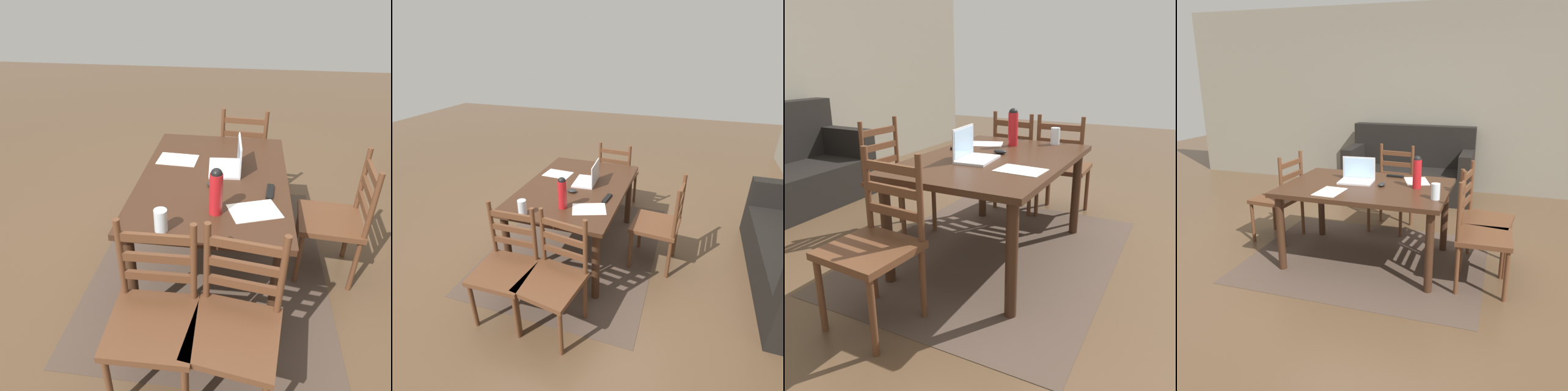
{
  "view_description": "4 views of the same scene",
  "coord_description": "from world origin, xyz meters",
  "views": [
    {
      "loc": [
        2.32,
        0.18,
        1.98
      ],
      "look_at": [
        0.08,
        -0.12,
        0.63
      ],
      "focal_mm": 34.32,
      "sensor_mm": 36.0,
      "label": 1
    },
    {
      "loc": [
        2.68,
        1.04,
        2.09
      ],
      "look_at": [
        -0.1,
        0.1,
        0.61
      ],
      "focal_mm": 28.39,
      "sensor_mm": 36.0,
      "label": 2
    },
    {
      "loc": [
        -2.57,
        -1.21,
        1.4
      ],
      "look_at": [
        -0.13,
        0.04,
        0.5
      ],
      "focal_mm": 37.86,
      "sensor_mm": 36.0,
      "label": 3
    },
    {
      "loc": [
        1.15,
        -3.4,
        1.75
      ],
      "look_at": [
        0.07,
        -0.03,
        0.66
      ],
      "focal_mm": 37.09,
      "sensor_mm": 36.0,
      "label": 4
    }
  ],
  "objects": [
    {
      "name": "dining_table",
      "position": [
        0.0,
        0.0,
        0.66
      ],
      "size": [
        1.51,
        1.03,
        0.74
      ],
      "color": "#382114",
      "rests_on": "ground"
    },
    {
      "name": "tv_remote",
      "position": [
        0.17,
        0.38,
        0.75
      ],
      "size": [
        0.17,
        0.06,
        0.02
      ],
      "primitive_type": "cube",
      "rotation": [
        0.0,
        0.0,
        1.48
      ],
      "color": "black",
      "rests_on": "dining_table"
    },
    {
      "name": "area_rug",
      "position": [
        0.0,
        0.0,
        0.0
      ],
      "size": [
        2.23,
        1.73,
        0.01
      ],
      "primitive_type": "cube",
      "color": "#47382D",
      "rests_on": "ground"
    },
    {
      "name": "chair_left_far",
      "position": [
        -1.04,
        0.2,
        0.46
      ],
      "size": [
        0.47,
        0.47,
        0.95
      ],
      "color": "#56331E",
      "rests_on": "ground"
    },
    {
      "name": "laptop",
      "position": [
        -0.13,
        0.11,
        0.8
      ],
      "size": [
        0.34,
        0.24,
        0.23
      ],
      "color": "silver",
      "rests_on": "dining_table"
    },
    {
      "name": "ground_plane",
      "position": [
        0.0,
        0.0,
        0.0
      ],
      "size": [
        14.0,
        14.0,
        0.0
      ],
      "primitive_type": "plane",
      "color": "brown"
    },
    {
      "name": "computer_mouse",
      "position": [
        0.14,
        0.02,
        0.76
      ],
      "size": [
        0.06,
        0.1,
        0.03
      ],
      "primitive_type": "ellipsoid",
      "rotation": [
        0.0,
        0.0,
        -0.02
      ],
      "color": "black",
      "rests_on": "dining_table"
    },
    {
      "name": "paper_stack_left",
      "position": [
        -0.24,
        -0.3,
        0.75
      ],
      "size": [
        0.23,
        0.31,
        0.0
      ],
      "primitive_type": "cube",
      "rotation": [
        0.0,
        0.0,
        -0.06
      ],
      "color": "white",
      "rests_on": "dining_table"
    },
    {
      "name": "drinking_glass",
      "position": [
        0.67,
        -0.23,
        0.81
      ],
      "size": [
        0.07,
        0.07,
        0.13
      ],
      "primitive_type": "cylinder",
      "color": "silver",
      "rests_on": "dining_table"
    },
    {
      "name": "chair_far_head",
      "position": [
        0.0,
        0.88,
        0.46
      ],
      "size": [
        0.47,
        0.47,
        0.95
      ],
      "color": "#56331E",
      "rests_on": "ground"
    },
    {
      "name": "chair_right_near",
      "position": [
        1.04,
        -0.21,
        0.46
      ],
      "size": [
        0.45,
        0.45,
        0.95
      ],
      "color": "#56331E",
      "rests_on": "ground"
    },
    {
      "name": "water_bottle",
      "position": [
        0.46,
        0.05,
        0.9
      ],
      "size": [
        0.08,
        0.08,
        0.3
      ],
      "color": "red",
      "rests_on": "dining_table"
    },
    {
      "name": "chair_right_far",
      "position": [
        1.04,
        0.21,
        0.46
      ],
      "size": [
        0.5,
        0.5,
        0.95
      ],
      "color": "#56331E",
      "rests_on": "ground"
    },
    {
      "name": "paper_stack_right",
      "position": [
        0.41,
        0.28,
        0.75
      ],
      "size": [
        0.3,
        0.35,
        0.0
      ],
      "primitive_type": "cube",
      "rotation": [
        0.0,
        0.0,
        0.35
      ],
      "color": "white",
      "rests_on": "dining_table"
    }
  ]
}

